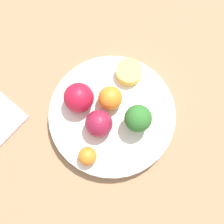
{
  "coord_description": "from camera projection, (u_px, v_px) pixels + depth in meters",
  "views": [
    {
      "loc": [
        0.17,
        -0.08,
        0.67
      ],
      "look_at": [
        0.0,
        0.0,
        0.06
      ],
      "focal_mm": 50.0,
      "sensor_mm": 36.0,
      "label": 1
    }
  ],
  "objects": [
    {
      "name": "ground_plane",
      "position": [
        112.0,
        119.0,
        0.69
      ],
      "size": [
        6.0,
        6.0,
        0.0
      ],
      "primitive_type": "plane",
      "color": "gray"
    },
    {
      "name": "table_surface",
      "position": [
        112.0,
        118.0,
        0.68
      ],
      "size": [
        1.2,
        1.2,
        0.02
      ],
      "color": "#936D4C",
      "rests_on": "ground_plane"
    },
    {
      "name": "bowl",
      "position": [
        112.0,
        115.0,
        0.66
      ],
      "size": [
        0.27,
        0.27,
        0.03
      ],
      "color": "silver",
      "rests_on": "table_surface"
    },
    {
      "name": "broccoli",
      "position": [
        138.0,
        119.0,
        0.6
      ],
      "size": [
        0.05,
        0.05,
        0.07
      ],
      "color": "#99C17A",
      "rests_on": "bowl"
    },
    {
      "name": "apple_red",
      "position": [
        79.0,
        98.0,
        0.63
      ],
      "size": [
        0.06,
        0.06,
        0.06
      ],
      "color": "#B7142D",
      "rests_on": "bowl"
    },
    {
      "name": "apple_green",
      "position": [
        99.0,
        124.0,
        0.61
      ],
      "size": [
        0.06,
        0.06,
        0.06
      ],
      "color": "maroon",
      "rests_on": "bowl"
    },
    {
      "name": "orange_front",
      "position": [
        87.0,
        156.0,
        0.6
      ],
      "size": [
        0.04,
        0.04,
        0.04
      ],
      "color": "orange",
      "rests_on": "bowl"
    },
    {
      "name": "orange_back",
      "position": [
        110.0,
        98.0,
        0.63
      ],
      "size": [
        0.05,
        0.05,
        0.05
      ],
      "color": "orange",
      "rests_on": "bowl"
    },
    {
      "name": "small_cup",
      "position": [
        129.0,
        72.0,
        0.66
      ],
      "size": [
        0.06,
        0.06,
        0.02
      ],
      "color": "#F4CC4C",
      "rests_on": "bowl"
    }
  ]
}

